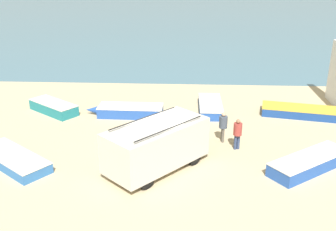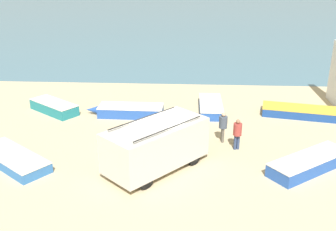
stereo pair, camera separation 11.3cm
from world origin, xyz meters
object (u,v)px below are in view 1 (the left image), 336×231
(fishing_rowboat_2, at_px, (313,162))
(fishing_rowboat_3, at_px, (52,107))
(parked_van, at_px, (157,145))
(fisherman_0, at_px, (238,131))
(fishing_rowboat_4, at_px, (302,112))
(fishing_rowboat_1, at_px, (12,158))
(fishing_rowboat_0, at_px, (128,111))
(fisherman_1, at_px, (223,124))
(fishing_rowboat_5, at_px, (210,106))

(fishing_rowboat_2, xyz_separation_m, fishing_rowboat_3, (-14.07, 6.42, 0.01))
(parked_van, xyz_separation_m, fisherman_0, (3.79, 2.13, -0.21))
(fishing_rowboat_4, bearing_deg, fishing_rowboat_3, -168.07)
(parked_van, xyz_separation_m, fishing_rowboat_3, (-7.07, 6.81, -0.84))
(fishing_rowboat_1, xyz_separation_m, fishing_rowboat_3, (-0.33, 6.71, 0.08))
(fishing_rowboat_3, bearing_deg, fishing_rowboat_2, -167.88)
(fishing_rowboat_0, bearing_deg, fishing_rowboat_1, 55.89)
(fishing_rowboat_1, bearing_deg, parked_van, -143.43)
(fishing_rowboat_0, relative_size, fisherman_1, 2.93)
(parked_van, bearing_deg, fishing_rowboat_3, 88.33)
(fishing_rowboat_0, distance_m, fishing_rowboat_4, 10.49)
(parked_van, height_order, fishing_rowboat_2, parked_van)
(fisherman_0, bearing_deg, fishing_rowboat_0, 37.67)
(fishing_rowboat_2, distance_m, fisherman_0, 3.70)
(fishing_rowboat_2, distance_m, fishing_rowboat_3, 15.47)
(fishing_rowboat_4, bearing_deg, fishing_rowboat_0, -165.72)
(parked_van, relative_size, fishing_rowboat_0, 1.05)
(fishing_rowboat_2, height_order, fisherman_1, fisherman_1)
(fishing_rowboat_0, bearing_deg, fisherman_0, 146.09)
(fisherman_1, bearing_deg, fishing_rowboat_5, -89.92)
(parked_van, xyz_separation_m, fishing_rowboat_5, (2.75, 7.65, -0.89))
(parked_van, relative_size, fishing_rowboat_5, 1.10)
(fishing_rowboat_3, distance_m, fishing_rowboat_4, 15.29)
(fishing_rowboat_1, bearing_deg, fishing_rowboat_2, -141.39)
(fishing_rowboat_1, relative_size, fisherman_0, 2.91)
(fishing_rowboat_0, bearing_deg, fisherman_1, 148.99)
(parked_van, height_order, fishing_rowboat_3, parked_van)
(fishing_rowboat_5, bearing_deg, fishing_rowboat_0, 103.71)
(fishing_rowboat_4, xyz_separation_m, fisherman_0, (-4.42, -4.77, 0.69))
(parked_van, distance_m, fishing_rowboat_3, 9.85)
(fishing_rowboat_4, bearing_deg, fishing_rowboat_1, -143.96)
(fishing_rowboat_3, bearing_deg, fishing_rowboat_5, -138.44)
(fishing_rowboat_3, bearing_deg, fisherman_0, -166.63)
(fishing_rowboat_1, bearing_deg, fishing_rowboat_5, -104.11)
(fishing_rowboat_1, bearing_deg, fishing_rowboat_0, -87.98)
(fishing_rowboat_2, height_order, fishing_rowboat_3, fishing_rowboat_3)
(fishing_rowboat_2, bearing_deg, fishing_rowboat_0, 110.42)
(fishing_rowboat_2, relative_size, fishing_rowboat_5, 1.05)
(parked_van, distance_m, fisherman_1, 4.35)
(fishing_rowboat_1, bearing_deg, fisherman_0, -131.66)
(fishing_rowboat_3, relative_size, fisherman_0, 2.43)
(fishing_rowboat_3, relative_size, fishing_rowboat_5, 0.86)
(fishing_rowboat_0, distance_m, fisherman_1, 6.45)
(fishing_rowboat_3, xyz_separation_m, fishing_rowboat_5, (9.83, 0.85, -0.05))
(fishing_rowboat_5, bearing_deg, fishing_rowboat_3, 94.67)
(fishing_rowboat_1, height_order, fisherman_1, fisherman_1)
(fishing_rowboat_0, xyz_separation_m, fisherman_1, (5.42, -3.42, 0.65))
(fishing_rowboat_0, height_order, fishing_rowboat_3, fishing_rowboat_3)
(fishing_rowboat_3, height_order, fisherman_1, fisherman_1)
(fishing_rowboat_0, xyz_separation_m, fisherman_0, (6.06, -4.27, 0.64))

